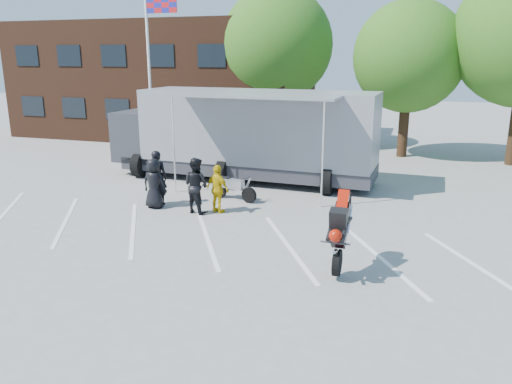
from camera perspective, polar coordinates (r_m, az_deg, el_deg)
The scene contains 13 objects.
ground at distance 13.58m, azimuth -8.10°, elevation -6.38°, with size 100.00×100.00×0.00m, color gray.
parking_bay_lines at distance 14.42m, azimuth -6.37°, elevation -4.98°, with size 18.00×5.00×0.01m, color white.
office_building at distance 33.25m, azimuth -10.41°, elevation 12.48°, with size 18.00×8.00×7.00m, color #482717.
flagpole at distance 24.40m, azimuth -11.66°, elevation 15.15°, with size 1.61×0.12×8.00m.
tree_left at distance 28.36m, azimuth 2.37°, elevation 16.45°, with size 6.12×6.12×8.64m.
tree_mid at distance 26.31m, azimuth 17.08°, elevation 14.55°, with size 5.44×5.44×7.68m.
transporter_truck at distance 20.80m, azimuth -1.11°, elevation 1.43°, with size 11.51×5.55×3.66m, color gray, non-canonical shape.
parked_motorcycle at distance 17.87m, azimuth -2.52°, elevation -0.91°, with size 0.63×1.88×0.98m, color #B6B6BB, non-canonical shape.
stunt_bike_rider at distance 12.50m, azimuth 9.71°, elevation -8.41°, with size 0.84×1.79×2.11m, color black, non-canonical shape.
spectator_leather_a at distance 17.08m, azimuth -11.58°, elevation 0.97°, with size 0.83×0.54×1.70m, color black.
spectator_leather_b at distance 17.44m, azimuth -11.25°, elevation 1.62°, with size 0.69×0.45×1.90m, color black.
spectator_leather_c at distance 16.32m, azimuth -6.88°, elevation 0.76°, with size 0.89×0.69×1.84m, color black.
spectator_hivis at distance 16.26m, azimuth -4.39°, elevation 0.34°, with size 0.94×0.39×1.60m, color #DDB60B.
Camera 1 is at (5.66, -11.30, 4.97)m, focal length 35.00 mm.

